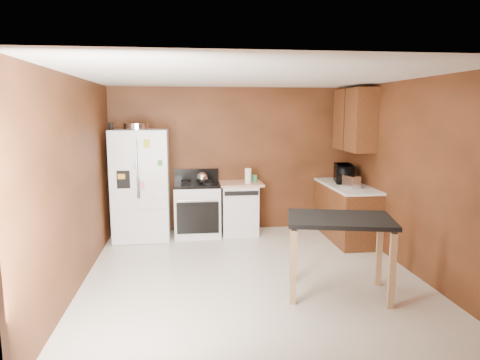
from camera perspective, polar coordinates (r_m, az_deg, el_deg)
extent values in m
plane|color=silver|center=(5.64, 1.52, -12.58)|extent=(4.50, 4.50, 0.00)
plane|color=white|center=(5.26, 1.64, 13.63)|extent=(4.50, 4.50, 0.00)
plane|color=brown|center=(7.52, -0.99, 2.75)|extent=(4.20, 0.00, 4.20)
plane|color=brown|center=(3.15, 7.77, -6.39)|extent=(4.20, 0.00, 4.20)
plane|color=brown|center=(5.41, -20.98, -0.38)|extent=(0.00, 4.50, 4.50)
plane|color=brown|center=(5.99, 21.85, 0.44)|extent=(0.00, 4.50, 4.50)
cylinder|color=silver|center=(7.08, -13.65, 6.97)|extent=(0.41, 0.41, 0.10)
cylinder|color=black|center=(7.09, -16.85, 6.89)|extent=(0.08, 0.08, 0.12)
sphere|color=silver|center=(7.13, -5.07, 0.30)|extent=(0.19, 0.19, 0.19)
cylinder|color=white|center=(7.17, 1.09, 0.55)|extent=(0.14, 0.14, 0.25)
cylinder|color=#3EA15C|center=(7.39, 1.94, 0.24)|extent=(0.13, 0.13, 0.11)
cube|color=silver|center=(6.93, 14.64, -0.23)|extent=(0.23, 0.30, 0.19)
imported|color=black|center=(7.41, 13.66, 0.76)|extent=(0.44, 0.57, 0.28)
cube|color=white|center=(7.20, -13.03, -0.59)|extent=(0.90, 0.75, 1.80)
cube|color=white|center=(6.80, -15.33, 1.15)|extent=(0.43, 0.02, 1.20)
cube|color=white|center=(6.75, -11.55, 1.23)|extent=(0.43, 0.02, 1.20)
cube|color=white|center=(6.95, -13.17, -6.17)|extent=(0.88, 0.02, 0.54)
cube|color=black|center=(6.82, -15.29, 0.06)|extent=(0.20, 0.01, 0.28)
cylinder|color=silver|center=(6.75, -13.60, 1.33)|extent=(0.02, 0.02, 0.90)
cylinder|color=silver|center=(6.75, -13.35, 1.33)|extent=(0.02, 0.02, 0.90)
cube|color=yellow|center=(6.69, -12.32, 4.75)|extent=(0.10, 0.00, 0.13)
cube|color=green|center=(6.71, -10.61, 2.24)|extent=(0.07, 0.00, 0.09)
cube|color=gold|center=(6.80, -15.53, 0.45)|extent=(0.11, 0.00, 0.08)
cube|color=#FD70C7|center=(6.78, -12.97, -0.75)|extent=(0.08, 0.00, 0.11)
cube|color=white|center=(6.79, -10.83, -1.96)|extent=(0.09, 0.00, 0.10)
cube|color=#9BE6E8|center=(6.75, -13.91, 1.74)|extent=(0.07, 0.00, 0.07)
cube|color=white|center=(7.30, -5.72, -4.07)|extent=(0.76, 0.65, 0.85)
cube|color=black|center=(7.21, -5.77, -0.58)|extent=(0.76, 0.65, 0.05)
cube|color=black|center=(7.48, -5.84, 0.73)|extent=(0.76, 0.06, 0.20)
cube|color=black|center=(6.98, -5.64, -5.05)|extent=(0.68, 0.02, 0.52)
cylinder|color=silver|center=(6.91, -5.68, -2.74)|extent=(0.62, 0.02, 0.02)
cylinder|color=black|center=(7.36, -7.21, -0.17)|extent=(0.17, 0.17, 0.02)
cylinder|color=black|center=(7.37, -4.41, -0.12)|extent=(0.17, 0.17, 0.02)
cylinder|color=black|center=(7.05, -7.21, -0.59)|extent=(0.17, 0.17, 0.02)
cylinder|color=black|center=(7.06, -4.28, -0.53)|extent=(0.17, 0.17, 0.02)
cube|color=white|center=(7.38, -0.11, -3.88)|extent=(0.60, 0.60, 0.85)
cube|color=black|center=(7.00, 0.20, -1.79)|extent=(0.56, 0.02, 0.07)
cube|color=tan|center=(7.29, -0.11, -0.47)|extent=(0.78, 0.62, 0.04)
cube|color=brown|center=(7.31, 13.92, -4.24)|extent=(0.60, 1.55, 0.86)
cube|color=white|center=(7.22, 14.06, -0.76)|extent=(0.63, 1.58, 0.04)
cube|color=brown|center=(7.26, 15.03, 7.75)|extent=(0.35, 1.05, 1.00)
cube|color=black|center=(7.20, 13.71, 7.79)|extent=(0.01, 0.01, 1.00)
cube|color=black|center=(4.97, 13.20, -5.13)|extent=(1.31, 1.02, 0.05)
cube|color=#A37A4F|center=(5.37, 7.01, -9.08)|extent=(0.08, 0.08, 0.83)
cube|color=#A37A4F|center=(5.49, 18.07, -9.06)|extent=(0.08, 0.08, 0.83)
cube|color=#A37A4F|center=(4.77, 7.12, -11.48)|extent=(0.08, 0.08, 0.83)
cube|color=#A37A4F|center=(4.90, 19.62, -11.37)|extent=(0.08, 0.08, 0.83)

